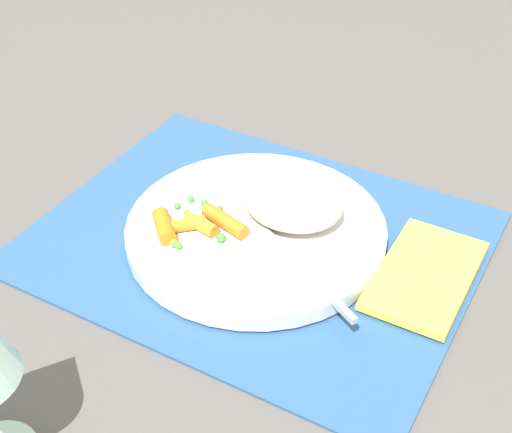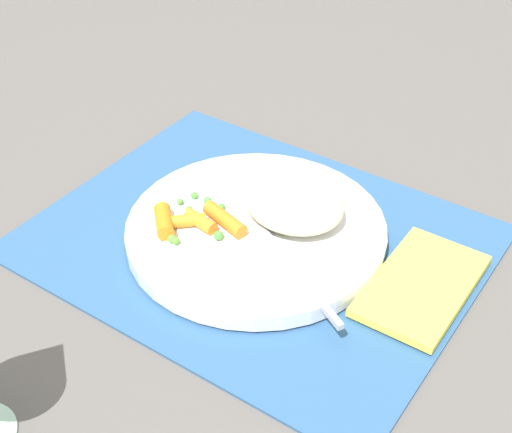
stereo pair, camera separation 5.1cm
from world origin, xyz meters
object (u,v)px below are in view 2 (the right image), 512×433
Objects in this scene: plate at (256,231)px; carrot_portion at (195,221)px; fork at (272,242)px; napkin at (422,285)px; rice_mound at (294,204)px.

carrot_portion reaches higher than plate.
fork is 1.33× the size of napkin.
napkin is (-0.14, 0.00, -0.03)m from rice_mound.
plate is at bearing 48.91° from rice_mound.
plate is 0.04m from fork.
napkin is (-0.17, -0.03, -0.00)m from plate.
rice_mound is at bearing -137.92° from carrot_portion.
carrot_portion is 0.51× the size of fork.
rice_mound is 0.10m from carrot_portion.
carrot_portion reaches higher than napkin.
carrot_portion reaches higher than fork.
plate is 0.06m from carrot_portion.
napkin is (-0.14, -0.04, -0.02)m from fork.
rice_mound is 0.15m from napkin.
carrot_portion is (0.05, 0.04, 0.02)m from plate.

